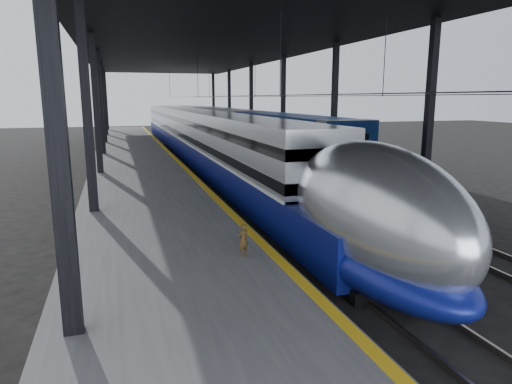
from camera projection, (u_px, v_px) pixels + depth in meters
name	position (u px, v px, depth m)	size (l,w,h in m)	color
ground	(273.00, 262.00, 15.29)	(160.00, 160.00, 0.00)	black
platform	(137.00, 167.00, 32.90)	(6.00, 80.00, 1.00)	#4C4C4F
yellow_strip	(175.00, 159.00, 33.61)	(0.30, 80.00, 0.01)	gold
rails	(243.00, 168.00, 35.29)	(6.52, 80.00, 0.16)	slate
canopy	(208.00, 45.00, 32.71)	(18.00, 75.00, 9.47)	black
tgv_train	(199.00, 138.00, 38.73)	(3.04, 65.20, 4.36)	silver
second_train	(229.00, 128.00, 49.54)	(3.09, 56.05, 4.26)	navy
child	(243.00, 240.00, 12.82)	(0.34, 0.22, 0.93)	#493418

